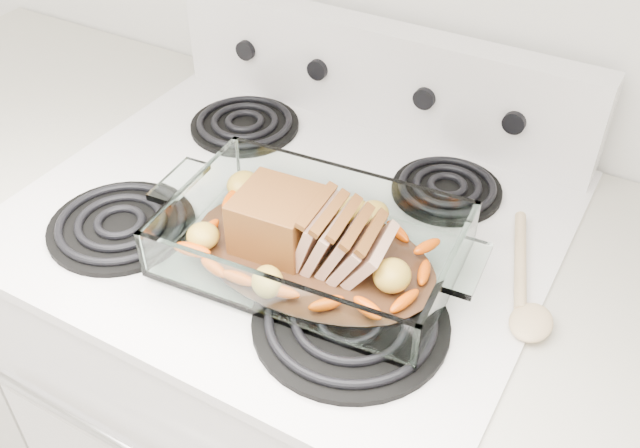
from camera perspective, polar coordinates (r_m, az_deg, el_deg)
The scene contains 6 objects.
electric_range at distance 1.41m, azimuth -1.94°, elevation -13.43°, with size 0.78×0.70×1.12m.
counter_left at distance 1.75m, azimuth -20.96°, elevation -4.20°, with size 0.58×0.68×0.93m.
baking_dish at distance 0.97m, azimuth -0.59°, elevation -1.95°, with size 0.38×0.25×0.07m.
pork_roast at distance 0.96m, azimuth -1.68°, elevation -0.27°, with size 0.21×0.10×0.08m.
roast_vegetables at distance 0.98m, azimuth 0.17°, elevation -0.54°, with size 0.32×0.17×0.04m.
wooden_spoon at distance 0.97m, azimuth 16.17°, elevation -5.37°, with size 0.11×0.24×0.02m.
Camera 1 is at (0.46, 0.95, 1.60)m, focal length 40.00 mm.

